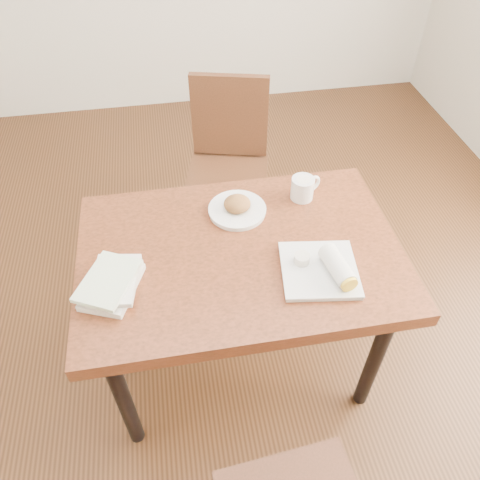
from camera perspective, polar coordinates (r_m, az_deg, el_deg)
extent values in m
cube|color=#472814|center=(2.34, 0.00, -13.98)|extent=(4.00, 5.00, 0.01)
cube|color=brown|center=(1.76, 0.00, -1.83)|extent=(1.19, 0.81, 0.06)
cylinder|color=black|center=(1.90, -14.03, -18.24)|extent=(0.06, 0.06, 0.69)
cylinder|color=black|center=(2.00, 16.17, -13.66)|extent=(0.06, 0.06, 0.69)
cylinder|color=black|center=(2.25, -14.01, -4.24)|extent=(0.06, 0.06, 0.69)
cylinder|color=black|center=(2.34, 10.80, -1.09)|extent=(0.06, 0.06, 0.69)
cylinder|color=#462114|center=(1.90, 10.14, -26.52)|extent=(0.04, 0.04, 0.45)
cylinder|color=#492614|center=(2.79, 2.58, 5.63)|extent=(0.04, 0.04, 0.45)
cylinder|color=#492614|center=(2.82, -4.78, 5.99)|extent=(0.04, 0.04, 0.45)
cylinder|color=#492614|center=(2.53, 2.20, 0.42)|extent=(0.04, 0.04, 0.45)
cylinder|color=#492614|center=(2.56, -5.88, 0.87)|extent=(0.04, 0.04, 0.45)
cube|color=#492614|center=(2.51, -1.57, 7.53)|extent=(0.51, 0.51, 0.04)
cube|color=#492614|center=(2.52, -1.26, 14.86)|extent=(0.40, 0.14, 0.45)
cylinder|color=white|center=(1.88, -0.34, 3.59)|extent=(0.23, 0.23, 0.01)
cylinder|color=white|center=(1.87, -0.34, 3.83)|extent=(0.23, 0.23, 0.01)
ellipsoid|color=#B27538|center=(1.85, -0.35, 4.44)|extent=(0.13, 0.13, 0.06)
cylinder|color=white|center=(1.94, 7.61, 6.26)|extent=(0.09, 0.09, 0.09)
torus|color=white|center=(1.97, 8.84, 6.80)|extent=(0.08, 0.04, 0.08)
cylinder|color=tan|center=(1.91, 7.74, 7.26)|extent=(0.08, 0.08, 0.01)
cylinder|color=#F2E5CC|center=(1.91, 7.75, 7.33)|extent=(0.06, 0.06, 0.00)
cube|color=white|center=(1.68, 9.60, -3.71)|extent=(0.29, 0.29, 0.02)
cube|color=white|center=(1.67, 9.64, -3.47)|extent=(0.30, 0.30, 0.01)
cylinder|color=white|center=(1.64, 11.77, -3.12)|extent=(0.09, 0.17, 0.07)
cylinder|color=yellow|center=(1.60, 13.09, -5.17)|extent=(0.06, 0.03, 0.06)
cylinder|color=silver|center=(1.67, 7.54, -2.26)|extent=(0.06, 0.06, 0.03)
cylinder|color=red|center=(1.66, 7.58, -1.98)|extent=(0.05, 0.05, 0.01)
cube|color=white|center=(1.66, -15.32, -5.52)|extent=(0.23, 0.27, 0.02)
cube|color=silver|center=(1.65, -15.04, -4.71)|extent=(0.19, 0.24, 0.02)
cube|color=#B2DD93|center=(1.63, -15.80, -4.75)|extent=(0.24, 0.27, 0.02)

